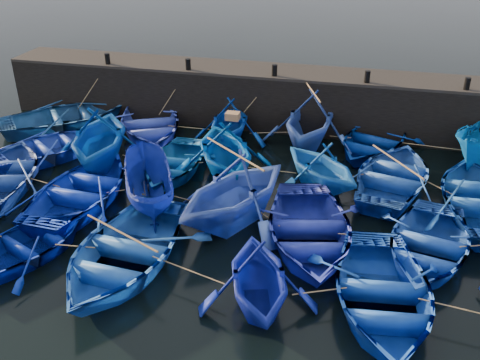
% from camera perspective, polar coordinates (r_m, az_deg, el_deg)
% --- Properties ---
extents(ground, '(120.00, 120.00, 0.00)m').
position_cam_1_polar(ground, '(16.74, -2.62, -7.12)').
color(ground, black).
rests_on(ground, ground).
extents(quay_wall, '(26.00, 2.50, 2.50)m').
position_cam_1_polar(quay_wall, '(25.36, 3.96, 8.64)').
color(quay_wall, black).
rests_on(quay_wall, ground).
extents(quay_top, '(26.00, 2.50, 0.12)m').
position_cam_1_polar(quay_top, '(24.96, 4.06, 11.48)').
color(quay_top, black).
rests_on(quay_top, quay_wall).
extents(bollard_0, '(0.24, 0.24, 0.50)m').
position_cam_1_polar(bollard_0, '(26.55, -13.96, 12.45)').
color(bollard_0, black).
rests_on(bollard_0, quay_top).
extents(bollard_1, '(0.24, 0.24, 0.50)m').
position_cam_1_polar(bollard_1, '(25.00, -5.56, 12.19)').
color(bollard_1, black).
rests_on(bollard_1, quay_top).
extents(bollard_2, '(0.24, 0.24, 0.50)m').
position_cam_1_polar(bollard_2, '(24.02, 3.70, 11.61)').
color(bollard_2, black).
rests_on(bollard_2, quay_top).
extents(bollard_3, '(0.24, 0.24, 0.50)m').
position_cam_1_polar(bollard_3, '(23.69, 13.42, 10.67)').
color(bollard_3, black).
rests_on(bollard_3, quay_top).
extents(bollard_4, '(0.24, 0.24, 0.50)m').
position_cam_1_polar(bollard_4, '(24.03, 23.07, 9.44)').
color(bollard_4, black).
rests_on(bollard_4, quay_top).
extents(boat_0, '(7.07, 6.91, 1.20)m').
position_cam_1_polar(boat_0, '(26.22, -18.17, 6.43)').
color(boat_0, navy).
rests_on(boat_0, ground).
extents(boat_1, '(6.08, 6.79, 1.16)m').
position_cam_1_polar(boat_1, '(24.56, -9.66, 5.97)').
color(boat_1, '#2F41BF').
rests_on(boat_1, ground).
extents(boat_2, '(3.64, 4.11, 2.01)m').
position_cam_1_polar(boat_2, '(23.27, -1.13, 6.25)').
color(boat_2, navy).
rests_on(boat_2, ground).
extents(boat_3, '(4.40, 5.00, 2.49)m').
position_cam_1_polar(boat_3, '(23.09, 7.47, 6.47)').
color(boat_3, '#2D4DA9').
rests_on(boat_3, ground).
extents(boat_4, '(5.06, 5.93, 1.04)m').
position_cam_1_polar(boat_4, '(23.28, 13.97, 4.11)').
color(boat_4, navy).
rests_on(boat_4, ground).
extents(boat_6, '(5.66, 5.97, 1.01)m').
position_cam_1_polar(boat_6, '(23.42, -19.45, 3.39)').
color(boat_6, blue).
rests_on(boat_6, ground).
extents(boat_7, '(5.29, 5.78, 2.57)m').
position_cam_1_polar(boat_7, '(21.83, -14.75, 4.57)').
color(boat_7, '#0543A6').
rests_on(boat_7, ground).
extents(boat_8, '(3.23, 4.49, 0.93)m').
position_cam_1_polar(boat_8, '(20.96, -7.18, 1.85)').
color(boat_8, '#0E5593').
rests_on(boat_8, ground).
extents(boat_9, '(5.62, 5.91, 2.44)m').
position_cam_1_polar(boat_9, '(20.15, -1.60, 3.32)').
color(boat_9, '#004AA6').
rests_on(boat_9, ground).
extents(boat_10, '(4.95, 4.94, 1.98)m').
position_cam_1_polar(boat_10, '(19.65, 8.69, 1.58)').
color(boat_10, blue).
rests_on(boat_10, ground).
extents(boat_11, '(4.88, 6.03, 1.10)m').
position_cam_1_polar(boat_11, '(20.47, 16.17, 0.50)').
color(boat_11, '#1B469D').
rests_on(boat_11, ground).
extents(boat_13, '(5.30, 6.31, 1.12)m').
position_cam_1_polar(boat_13, '(21.61, -24.00, 0.62)').
color(boat_13, navy).
rests_on(boat_13, ground).
extents(boat_14, '(4.17, 5.65, 1.13)m').
position_cam_1_polar(boat_14, '(19.48, -16.41, -0.96)').
color(boat_14, '#0A27B3').
rests_on(boat_14, ground).
extents(boat_15, '(3.40, 4.56, 1.66)m').
position_cam_1_polar(boat_15, '(18.63, -9.78, -0.61)').
color(boat_15, navy).
rests_on(boat_15, ground).
extents(boat_16, '(5.96, 6.23, 2.55)m').
position_cam_1_polar(boat_16, '(17.20, -0.62, -1.06)').
color(boat_16, blue).
rests_on(boat_16, ground).
extents(boat_17, '(5.04, 6.22, 1.14)m').
position_cam_1_polar(boat_17, '(16.64, 7.31, -5.23)').
color(boat_17, '#1E2BA3').
rests_on(boat_17, ground).
extents(boat_18, '(4.42, 5.49, 1.01)m').
position_cam_1_polar(boat_18, '(16.90, 19.38, -6.46)').
color(boat_18, blue).
rests_on(boat_18, ground).
extents(boat_21, '(4.48, 5.11, 0.88)m').
position_cam_1_polar(boat_21, '(17.30, -21.60, -6.31)').
color(boat_21, navy).
rests_on(boat_21, ground).
extents(boat_22, '(4.47, 5.99, 1.19)m').
position_cam_1_polar(boat_22, '(15.89, -12.34, -7.38)').
color(boat_22, blue).
rests_on(boat_22, ground).
extents(boat_23, '(4.16, 4.48, 1.93)m').
position_cam_1_polar(boat_23, '(13.99, 1.95, -10.25)').
color(boat_23, '#0D1D93').
rests_on(boat_23, ground).
extents(boat_24, '(4.47, 5.80, 1.11)m').
position_cam_1_polar(boat_24, '(14.59, 14.91, -11.56)').
color(boat_24, blue).
rests_on(boat_24, ground).
extents(wooden_crate, '(0.49, 0.40, 0.27)m').
position_cam_1_polar(wooden_crate, '(19.55, -0.79, 6.84)').
color(wooden_crate, '#956741').
rests_on(wooden_crate, boat_9).
extents(mooring_ropes, '(18.56, 11.88, 2.10)m').
position_cam_1_polar(mooring_ropes, '(20.41, 2.14, 2.58)').
color(mooring_ropes, tan).
rests_on(mooring_ropes, ground).
extents(loose_oars, '(9.92, 12.01, 1.50)m').
position_cam_1_polar(loose_oars, '(18.38, 4.01, 2.93)').
color(loose_oars, '#99724C').
rests_on(loose_oars, ground).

